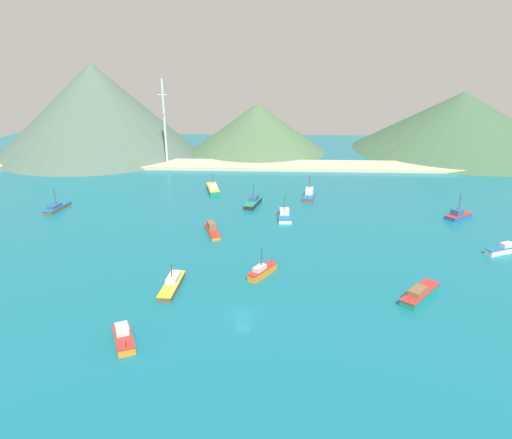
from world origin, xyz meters
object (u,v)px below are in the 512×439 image
object	(u,v)px
fishing_boat_4	(172,284)
fishing_boat_7	(503,249)
fishing_boat_3	(458,215)
fishing_boat_9	(212,230)
fishing_boat_5	(123,338)
fishing_boat_10	(284,216)
fishing_boat_6	(57,207)
fishing_boat_11	(419,294)
fishing_boat_1	(309,195)
radio_tower	(165,123)
fishing_boat_8	(253,202)
fishing_boat_2	(262,271)
fishing_boat_0	(213,189)

from	to	relation	value
fishing_boat_4	fishing_boat_7	distance (m)	69.23
fishing_boat_7	fishing_boat_3	bearing A→B (deg)	94.33
fishing_boat_4	fishing_boat_9	size ratio (longest dim) A/B	1.13
fishing_boat_5	fishing_boat_7	distance (m)	78.63
fishing_boat_9	fishing_boat_10	size ratio (longest dim) A/B	1.26
fishing_boat_6	fishing_boat_11	distance (m)	94.72
fishing_boat_1	fishing_boat_6	bearing A→B (deg)	-168.84
fishing_boat_9	radio_tower	size ratio (longest dim) A/B	0.30
fishing_boat_4	fishing_boat_5	world-z (taller)	fishing_boat_4
fishing_boat_8	fishing_boat_10	bearing A→B (deg)	-52.00
fishing_boat_3	fishing_boat_11	size ratio (longest dim) A/B	0.82
fishing_boat_2	fishing_boat_11	distance (m)	28.51
fishing_boat_2	radio_tower	bearing A→B (deg)	113.52
fishing_boat_1	fishing_boat_5	size ratio (longest dim) A/B	1.30
fishing_boat_0	fishing_boat_8	world-z (taller)	fishing_boat_0
fishing_boat_6	fishing_boat_9	bearing A→B (deg)	-19.03
fishing_boat_7	fishing_boat_8	size ratio (longest dim) A/B	0.85
fishing_boat_6	fishing_boat_8	world-z (taller)	fishing_boat_8
fishing_boat_5	fishing_boat_8	world-z (taller)	fishing_boat_8
fishing_boat_6	fishing_boat_9	distance (m)	46.74
fishing_boat_3	fishing_boat_4	world-z (taller)	fishing_boat_3
fishing_boat_6	fishing_boat_10	size ratio (longest dim) A/B	1.33
fishing_boat_4	fishing_boat_6	world-z (taller)	fishing_boat_6
fishing_boat_7	fishing_boat_8	xyz separation A→B (m)	(-54.51, 29.70, 0.09)
fishing_boat_0	fishing_boat_6	xyz separation A→B (m)	(-39.92, -18.69, -0.20)
fishing_boat_5	fishing_boat_10	size ratio (longest dim) A/B	0.99
fishing_boat_10	radio_tower	size ratio (longest dim) A/B	0.24
fishing_boat_4	fishing_boat_9	xyz separation A→B (m)	(3.69, 26.49, 0.12)
fishing_boat_2	fishing_boat_4	xyz separation A→B (m)	(-16.08, -5.47, -0.16)
fishing_boat_3	fishing_boat_4	size ratio (longest dim) A/B	0.77
fishing_boat_1	fishing_boat_8	distance (m)	17.51
fishing_boat_3	fishing_boat_4	bearing A→B (deg)	-148.73
fishing_boat_8	fishing_boat_4	bearing A→B (deg)	-104.39
fishing_boat_1	fishing_boat_10	bearing A→B (deg)	-112.00
fishing_boat_5	fishing_boat_10	distance (m)	59.19
fishing_boat_1	fishing_boat_6	xyz separation A→B (m)	(-68.65, -13.54, -0.27)
fishing_boat_11	radio_tower	distance (m)	116.18
fishing_boat_4	radio_tower	bearing A→B (deg)	103.31
fishing_boat_2	fishing_boat_8	xyz separation A→B (m)	(-3.79, 42.41, -0.01)
fishing_boat_6	fishing_boat_10	distance (m)	61.46
fishing_boat_8	fishing_boat_2	bearing A→B (deg)	-84.89
fishing_boat_6	fishing_boat_2	bearing A→B (deg)	-32.66
fishing_boat_0	fishing_boat_4	size ratio (longest dim) A/B	1.07
radio_tower	fishing_boat_2	bearing A→B (deg)	-66.48
fishing_boat_3	fishing_boat_6	world-z (taller)	fishing_boat_3
fishing_boat_6	fishing_boat_4	bearing A→B (deg)	-45.86
fishing_boat_0	fishing_boat_5	bearing A→B (deg)	-92.20
fishing_boat_3	fishing_boat_6	distance (m)	105.70
fishing_boat_2	fishing_boat_8	distance (m)	42.58
fishing_boat_1	fishing_boat_7	bearing A→B (deg)	-43.83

